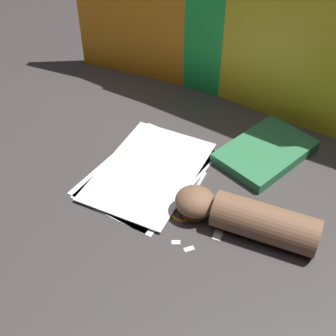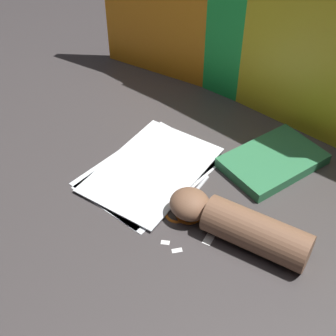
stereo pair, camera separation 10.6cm
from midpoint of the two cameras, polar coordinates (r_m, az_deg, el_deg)
ground_plane at (r=1.11m, az=-2.29°, el=-2.15°), size 6.00×6.00×0.00m
backdrop_panel_left at (r=1.38m, az=-3.36°, el=18.75°), size 0.53×0.08×0.45m
backdrop_panel_center at (r=1.24m, az=7.68°, el=18.81°), size 0.75×0.08×0.57m
paper_stack at (r=1.14m, az=-5.08°, el=-0.55°), size 0.25×0.34×0.01m
book_closed at (r=1.19m, az=9.33°, el=1.87°), size 0.22×0.28×0.03m
scissors at (r=1.06m, az=-0.40°, el=-4.54°), size 0.15×0.17×0.01m
hand_forearm at (r=0.99m, az=6.66°, el=-6.18°), size 0.32×0.12×0.08m
paper_scrap_near at (r=0.98m, az=-0.55°, el=-9.98°), size 0.02×0.02×0.00m
paper_scrap_mid at (r=0.99m, az=-2.12°, el=-9.18°), size 0.02×0.02×0.00m
paper_scrap_far at (r=1.00m, az=3.06°, el=-8.28°), size 0.02×0.03×0.00m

